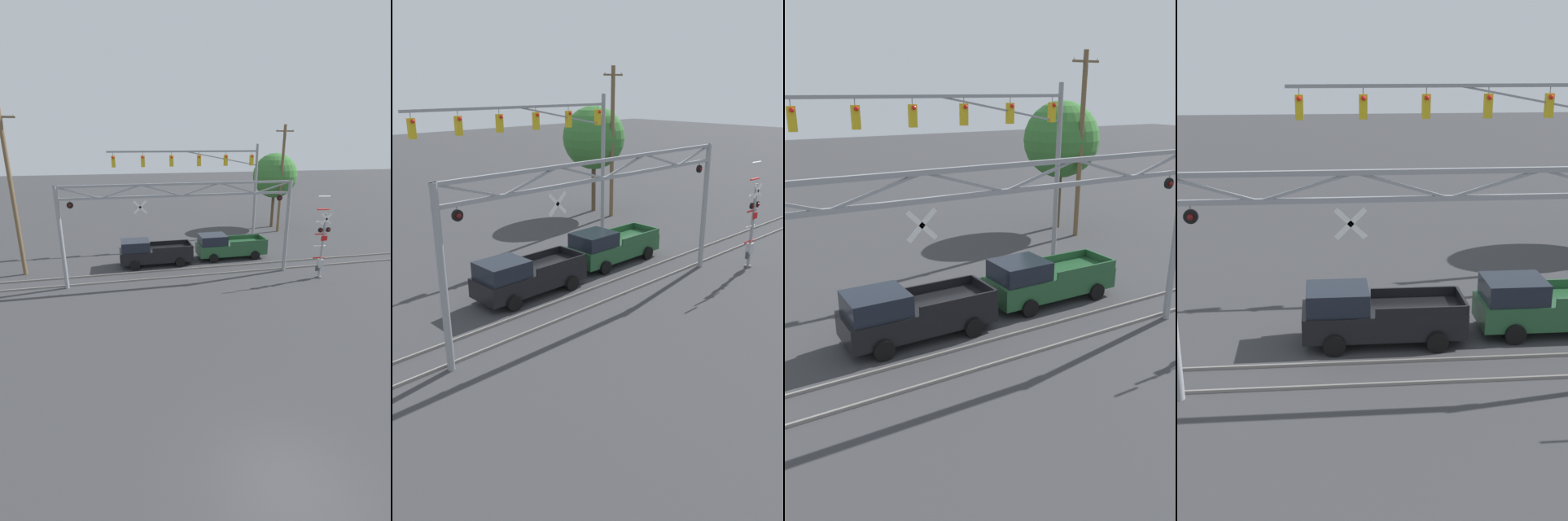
% 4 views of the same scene
% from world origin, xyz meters
% --- Properties ---
extents(rail_track_near, '(80.00, 0.08, 0.10)m').
position_xyz_m(rail_track_near, '(0.00, 15.86, 0.05)').
color(rail_track_near, gray).
rests_on(rail_track_near, ground_plane).
extents(rail_track_far, '(80.00, 0.08, 0.10)m').
position_xyz_m(rail_track_far, '(0.00, 17.30, 0.05)').
color(rail_track_far, gray).
rests_on(rail_track_far, ground_plane).
extents(crossing_gantry, '(15.20, 0.29, 6.44)m').
position_xyz_m(crossing_gantry, '(-0.02, 15.58, 4.50)').
color(crossing_gantry, gray).
rests_on(crossing_gantry, ground_plane).
extents(traffic_signal_span, '(12.95, 0.39, 8.71)m').
position_xyz_m(traffic_signal_span, '(4.52, 23.66, 6.32)').
color(traffic_signal_span, gray).
rests_on(traffic_signal_span, ground_plane).
extents(pickup_truck_lead, '(5.39, 2.18, 1.97)m').
position_xyz_m(pickup_truck_lead, '(-1.69, 18.91, 0.96)').
color(pickup_truck_lead, black).
rests_on(pickup_truck_lead, ground_plane).
extents(pickup_truck_following, '(5.48, 2.18, 1.97)m').
position_xyz_m(pickup_truck_following, '(4.37, 19.29, 0.96)').
color(pickup_truck_following, '#23512D').
rests_on(pickup_truck_following, ground_plane).
extents(utility_pole_right, '(1.80, 0.28, 10.44)m').
position_xyz_m(utility_pole_right, '(12.15, 26.50, 5.37)').
color(utility_pole_right, brown).
rests_on(utility_pole_right, ground_plane).
extents(background_tree_beyond_span, '(4.59, 4.59, 7.80)m').
position_xyz_m(background_tree_beyond_span, '(12.41, 28.61, 5.49)').
color(background_tree_beyond_span, brown).
rests_on(background_tree_beyond_span, ground_plane).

